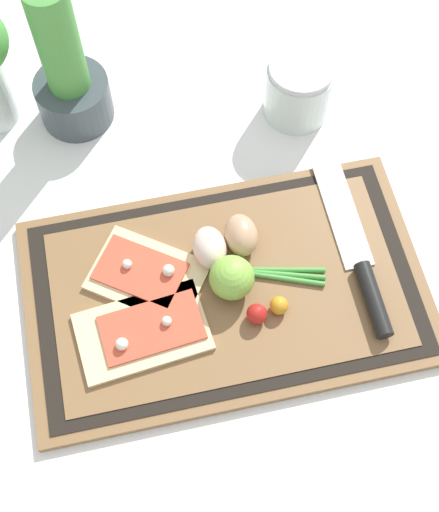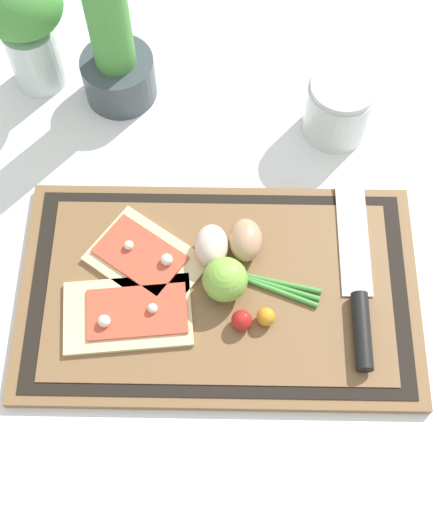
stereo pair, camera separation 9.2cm
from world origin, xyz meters
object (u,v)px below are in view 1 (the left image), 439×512
Objects in this scene: pizza_slice_near at (144,331)px; pizza_slice_far at (146,274)px; knife at (363,271)px; sauce_jar at (298,92)px; cherry_tomato_red at (257,314)px; lime at (233,281)px; egg_pink at (210,248)px; egg_brown at (241,235)px; herb_pot at (68,77)px; cherry_tomato_yellow at (279,305)px.

pizza_slice_near is 0.08m from pizza_slice_far.
knife is 0.29m from sauce_jar.
knife is at bearing 11.90° from cherry_tomato_red.
lime reaches higher than cherry_tomato_red.
pizza_slice_near is 2.89× the size of egg_pink.
egg_pink is (-0.04, -0.01, 0.00)m from egg_brown.
pizza_slice_far is at bearing 168.66° from knife.
lime is at bearing -22.26° from pizza_slice_far.
pizza_slice_far is at bearing -79.23° from herb_pot.
lime is at bearing -120.05° from sauce_jar.
pizza_slice_near is 0.18m from egg_brown.
pizza_slice_near is 2.89× the size of egg_brown.
cherry_tomato_red reaches higher than cherry_tomato_yellow.
pizza_slice_far is 0.35m from sauce_jar.
herb_pot reaches higher than egg_brown.
knife is (0.29, 0.02, 0.00)m from pizza_slice_near.
herb_pot is (-0.14, 0.28, 0.05)m from egg_pink.
pizza_slice_near is 7.15× the size of cherry_tomato_yellow.
pizza_slice_far is 0.09m from egg_pink.
egg_brown is 1.02× the size of lime.
cherry_tomato_red is (0.02, -0.04, -0.02)m from lime.
sauce_jar is at bearing 71.16° from cherry_tomato_yellow.
herb_pot is (-0.33, 0.34, 0.06)m from knife.
pizza_slice_near is at bearing -146.09° from egg_brown.
egg_pink reaches higher than knife.
egg_brown is at bearing 87.63° from cherry_tomato_red.
sauce_jar is (-0.01, 0.28, 0.02)m from knife.
herb_pot is (-0.21, 0.37, 0.06)m from cherry_tomato_yellow.
herb_pot reaches higher than cherry_tomato_yellow.
pizza_slice_near is at bearing -83.78° from herb_pot.
egg_brown and egg_pink have the same top height.
pizza_slice_far is 0.62× the size of knife.
cherry_tomato_yellow is at bearing -75.95° from egg_brown.
egg_pink is 2.48× the size of cherry_tomato_yellow.
herb_pot reaches higher than pizza_slice_far.
pizza_slice_near is 2.95× the size of lime.
egg_pink reaches higher than cherry_tomato_red.
egg_brown reaches higher than cherry_tomato_yellow.
herb_pot is at bearing 96.22° from pizza_slice_near.
pizza_slice_near is at bearing -101.30° from pizza_slice_far.
pizza_slice_far is 0.72× the size of herb_pot.
lime is (-0.17, 0.01, 0.02)m from knife.
egg_pink is at bearing -128.91° from sauce_jar.
cherry_tomato_red is at bearing -34.46° from pizza_slice_far.
egg_pink is 2.23× the size of cherry_tomato_red.
herb_pot reaches higher than cherry_tomato_red.
herb_pot reaches higher than egg_pink.
sauce_jar is (0.26, 0.23, 0.02)m from pizza_slice_far.
egg_brown is at bearing 104.05° from cherry_tomato_yellow.
pizza_slice_near and cherry_tomato_yellow have the same top height.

